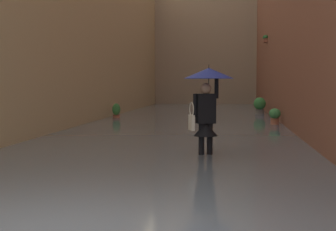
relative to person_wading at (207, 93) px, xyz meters
name	(u,v)px	position (x,y,z in m)	size (l,w,h in m)	color
ground_plane	(187,124)	(1.17, -9.32, -1.44)	(74.95, 74.95, 0.00)	#605B56
flood_water	(187,122)	(1.17, -9.32, -1.35)	(7.85, 35.98, 0.17)	slate
building_facade_far	(206,22)	(1.17, -25.21, 4.53)	(10.65, 1.80, 11.94)	gray
person_wading	(207,93)	(0.00, 0.00, 0.00)	(1.05, 1.05, 2.03)	black
potted_plant_mid_left	(260,106)	(-1.91, -13.40, -0.89)	(0.57, 0.57, 0.96)	#66605B
potted_plant_far_left	(275,117)	(-2.08, -7.67, -1.01)	(0.41, 0.41, 0.74)	#9E563D
potted_plant_far_right	(116,112)	(4.31, -10.42, -1.03)	(0.35, 0.35, 0.77)	#9E563D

